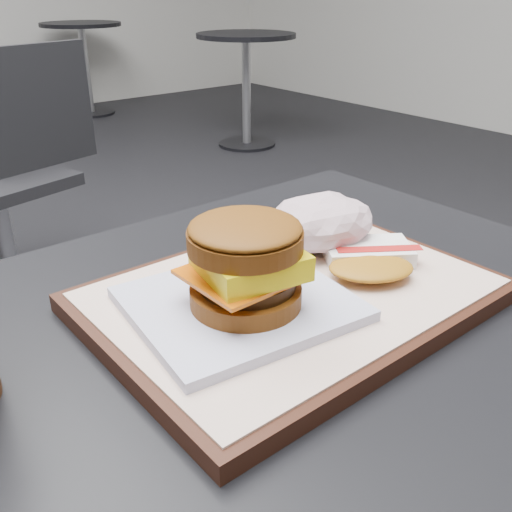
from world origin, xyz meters
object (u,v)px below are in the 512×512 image
object	(u,v)px
breakfast_sandwich	(244,273)
neighbor_chair	(11,164)
crumpled_wrapper	(321,223)
customer_table	(265,468)
hash_brown	(369,259)
serving_tray	(291,296)

from	to	relation	value
breakfast_sandwich	neighbor_chair	size ratio (longest dim) A/B	0.24
crumpled_wrapper	neighbor_chair	world-z (taller)	neighbor_chair
customer_table	hash_brown	world-z (taller)	hash_brown
customer_table	serving_tray	bearing A→B (deg)	15.30
breakfast_sandwich	crumpled_wrapper	distance (m)	0.16
hash_brown	crumpled_wrapper	distance (m)	0.07
serving_tray	crumpled_wrapper	world-z (taller)	crumpled_wrapper
breakfast_sandwich	customer_table	bearing A→B (deg)	-12.10
crumpled_wrapper	hash_brown	bearing A→B (deg)	-89.60
neighbor_chair	serving_tray	bearing A→B (deg)	-97.12
crumpled_wrapper	customer_table	bearing A→B (deg)	-154.82
customer_table	crumpled_wrapper	xyz separation A→B (m)	(0.13, 0.06, 0.23)
serving_tray	breakfast_sandwich	size ratio (longest dim) A/B	1.81
hash_brown	breakfast_sandwich	bearing A→B (deg)	174.74
customer_table	hash_brown	distance (m)	0.25
serving_tray	hash_brown	xyz separation A→B (m)	(0.09, -0.02, 0.02)
serving_tray	breakfast_sandwich	distance (m)	0.08
serving_tray	crumpled_wrapper	bearing A→B (deg)	29.37
serving_tray	neighbor_chair	size ratio (longest dim) A/B	0.43
hash_brown	crumpled_wrapper	size ratio (longest dim) A/B	1.05
customer_table	hash_brown	bearing A→B (deg)	-4.06
neighbor_chair	crumpled_wrapper	bearing A→B (deg)	-94.06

